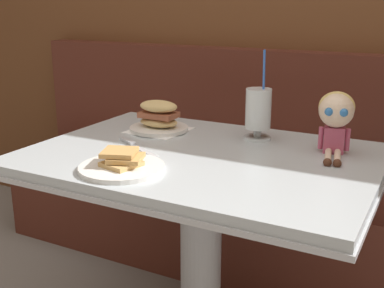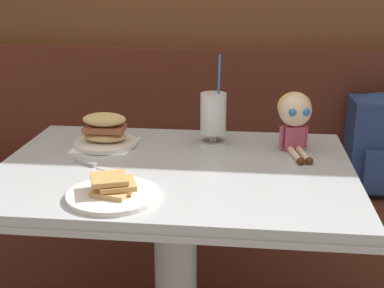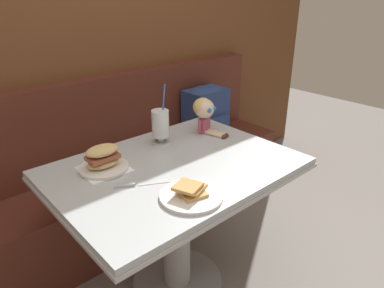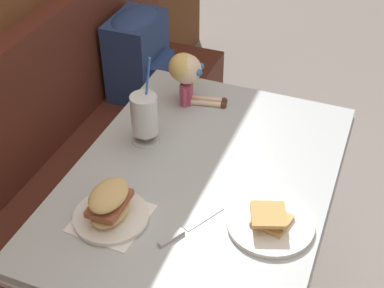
{
  "view_description": "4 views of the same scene",
  "coord_description": "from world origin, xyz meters",
  "px_view_note": "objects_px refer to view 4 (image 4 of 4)",
  "views": [
    {
      "loc": [
        0.68,
        -1.18,
        1.21
      ],
      "look_at": [
        -0.03,
        0.16,
        0.77
      ],
      "focal_mm": 46.16,
      "sensor_mm": 36.0,
      "label": 1
    },
    {
      "loc": [
        0.23,
        -1.34,
        1.31
      ],
      "look_at": [
        0.05,
        0.21,
        0.81
      ],
      "focal_mm": 49.53,
      "sensor_mm": 36.0,
      "label": 2
    },
    {
      "loc": [
        -0.9,
        -0.95,
        1.49
      ],
      "look_at": [
        0.12,
        0.2,
        0.8
      ],
      "focal_mm": 32.75,
      "sensor_mm": 36.0,
      "label": 3
    },
    {
      "loc": [
        -1.22,
        -0.26,
        1.89
      ],
      "look_at": [
        0.02,
        0.22,
        0.84
      ],
      "focal_mm": 51.26,
      "sensor_mm": 36.0,
      "label": 4
    }
  ],
  "objects_px": {
    "backpack": "(138,52)",
    "seated_doll": "(186,72)",
    "toast_plate": "(270,222)",
    "milkshake_glass": "(145,117)",
    "butter_knife": "(181,232)",
    "sandwich_plate": "(110,207)"
  },
  "relations": [
    {
      "from": "milkshake_glass",
      "to": "butter_knife",
      "type": "relative_size",
      "value": 1.46
    },
    {
      "from": "toast_plate",
      "to": "milkshake_glass",
      "type": "bearing_deg",
      "value": 65.17
    },
    {
      "from": "seated_doll",
      "to": "backpack",
      "type": "height_order",
      "value": "seated_doll"
    },
    {
      "from": "toast_plate",
      "to": "backpack",
      "type": "bearing_deg",
      "value": 43.32
    },
    {
      "from": "toast_plate",
      "to": "backpack",
      "type": "xyz_separation_m",
      "value": [
        0.91,
        0.86,
        -0.1
      ]
    },
    {
      "from": "butter_knife",
      "to": "sandwich_plate",
      "type": "bearing_deg",
      "value": 95.37
    },
    {
      "from": "toast_plate",
      "to": "seated_doll",
      "type": "xyz_separation_m",
      "value": [
        0.5,
        0.46,
        0.11
      ]
    },
    {
      "from": "milkshake_glass",
      "to": "sandwich_plate",
      "type": "relative_size",
      "value": 1.43
    },
    {
      "from": "milkshake_glass",
      "to": "toast_plate",
      "type": "bearing_deg",
      "value": -114.83
    },
    {
      "from": "sandwich_plate",
      "to": "backpack",
      "type": "xyz_separation_m",
      "value": [
        1.05,
        0.43,
        -0.13
      ]
    },
    {
      "from": "butter_knife",
      "to": "seated_doll",
      "type": "xyz_separation_m",
      "value": [
        0.62,
        0.23,
        0.12
      ]
    },
    {
      "from": "seated_doll",
      "to": "toast_plate",
      "type": "bearing_deg",
      "value": -137.83
    },
    {
      "from": "toast_plate",
      "to": "butter_knife",
      "type": "xyz_separation_m",
      "value": [
        -0.12,
        0.23,
        -0.01
      ]
    },
    {
      "from": "milkshake_glass",
      "to": "seated_doll",
      "type": "relative_size",
      "value": 1.39
    },
    {
      "from": "milkshake_glass",
      "to": "sandwich_plate",
      "type": "xyz_separation_m",
      "value": [
        -0.37,
        -0.06,
        -0.05
      ]
    },
    {
      "from": "toast_plate",
      "to": "milkshake_glass",
      "type": "height_order",
      "value": "milkshake_glass"
    },
    {
      "from": "toast_plate",
      "to": "butter_knife",
      "type": "relative_size",
      "value": 1.16
    },
    {
      "from": "toast_plate",
      "to": "milkshake_glass",
      "type": "relative_size",
      "value": 0.79
    },
    {
      "from": "backpack",
      "to": "seated_doll",
      "type": "bearing_deg",
      "value": -135.32
    },
    {
      "from": "seated_doll",
      "to": "backpack",
      "type": "relative_size",
      "value": 0.56
    },
    {
      "from": "milkshake_glass",
      "to": "seated_doll",
      "type": "distance_m",
      "value": 0.28
    },
    {
      "from": "toast_plate",
      "to": "sandwich_plate",
      "type": "xyz_separation_m",
      "value": [
        -0.14,
        0.43,
        0.03
      ]
    }
  ]
}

